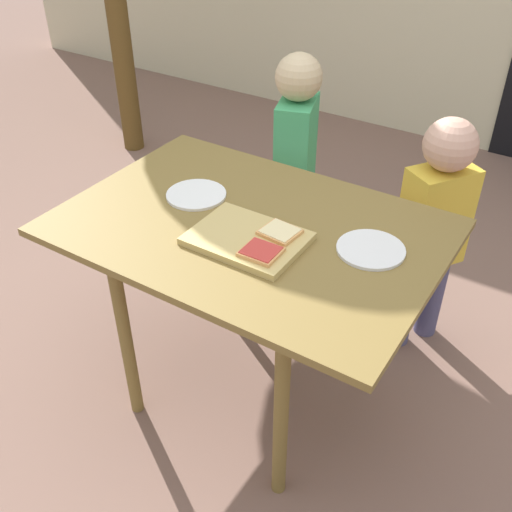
{
  "coord_description": "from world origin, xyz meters",
  "views": [
    {
      "loc": [
        0.85,
        -1.29,
        1.76
      ],
      "look_at": [
        0.02,
        0.0,
        0.64
      ],
      "focal_mm": 41.58,
      "sensor_mm": 36.0,
      "label": 1
    }
  ],
  "objects_px": {
    "plate_white_left": "(196,195)",
    "child_right": "(434,222)",
    "cutting_board": "(247,239)",
    "child_left": "(295,158)",
    "pizza_slice_far_right": "(280,232)",
    "pizza_slice_near_right": "(261,252)",
    "plate_white_right": "(371,249)",
    "dining_table": "(250,247)"
  },
  "relations": [
    {
      "from": "pizza_slice_near_right",
      "to": "plate_white_left",
      "type": "distance_m",
      "value": 0.42
    },
    {
      "from": "pizza_slice_far_right",
      "to": "pizza_slice_near_right",
      "type": "bearing_deg",
      "value": -86.98
    },
    {
      "from": "pizza_slice_near_right",
      "to": "child_right",
      "type": "xyz_separation_m",
      "value": [
        0.28,
        0.76,
        -0.21
      ]
    },
    {
      "from": "cutting_board",
      "to": "child_left",
      "type": "distance_m",
      "value": 0.84
    },
    {
      "from": "cutting_board",
      "to": "pizza_slice_far_right",
      "type": "height_order",
      "value": "pizza_slice_far_right"
    },
    {
      "from": "cutting_board",
      "to": "pizza_slice_near_right",
      "type": "relative_size",
      "value": 3.05
    },
    {
      "from": "child_left",
      "to": "cutting_board",
      "type": "bearing_deg",
      "value": -70.72
    },
    {
      "from": "child_right",
      "to": "plate_white_right",
      "type": "bearing_deg",
      "value": -93.76
    },
    {
      "from": "plate_white_left",
      "to": "child_right",
      "type": "height_order",
      "value": "child_right"
    },
    {
      "from": "cutting_board",
      "to": "child_right",
      "type": "bearing_deg",
      "value": 62.6
    },
    {
      "from": "dining_table",
      "to": "cutting_board",
      "type": "relative_size",
      "value": 3.53
    },
    {
      "from": "dining_table",
      "to": "pizza_slice_near_right",
      "type": "relative_size",
      "value": 10.74
    },
    {
      "from": "dining_table",
      "to": "plate_white_left",
      "type": "height_order",
      "value": "plate_white_left"
    },
    {
      "from": "child_left",
      "to": "pizza_slice_near_right",
      "type": "bearing_deg",
      "value": -66.99
    },
    {
      "from": "cutting_board",
      "to": "pizza_slice_near_right",
      "type": "distance_m",
      "value": 0.1
    },
    {
      "from": "plate_white_right",
      "to": "plate_white_left",
      "type": "relative_size",
      "value": 1.0
    },
    {
      "from": "plate_white_left",
      "to": "child_left",
      "type": "height_order",
      "value": "child_left"
    },
    {
      "from": "plate_white_right",
      "to": "child_right",
      "type": "relative_size",
      "value": 0.21
    },
    {
      "from": "dining_table",
      "to": "child_left",
      "type": "xyz_separation_m",
      "value": [
        -0.23,
        0.7,
        -0.04
      ]
    },
    {
      "from": "pizza_slice_far_right",
      "to": "child_right",
      "type": "relative_size",
      "value": 0.12
    },
    {
      "from": "child_right",
      "to": "cutting_board",
      "type": "bearing_deg",
      "value": -117.4
    },
    {
      "from": "plate_white_left",
      "to": "pizza_slice_near_right",
      "type": "bearing_deg",
      "value": -26.57
    },
    {
      "from": "plate_white_right",
      "to": "child_left",
      "type": "height_order",
      "value": "child_left"
    },
    {
      "from": "child_right",
      "to": "pizza_slice_near_right",
      "type": "bearing_deg",
      "value": -110.46
    },
    {
      "from": "child_left",
      "to": "child_right",
      "type": "distance_m",
      "value": 0.65
    },
    {
      "from": "dining_table",
      "to": "cutting_board",
      "type": "xyz_separation_m",
      "value": [
        0.05,
        -0.08,
        0.1
      ]
    },
    {
      "from": "pizza_slice_near_right",
      "to": "child_right",
      "type": "height_order",
      "value": "child_right"
    },
    {
      "from": "plate_white_right",
      "to": "child_right",
      "type": "bearing_deg",
      "value": 86.24
    },
    {
      "from": "cutting_board",
      "to": "plate_white_right",
      "type": "height_order",
      "value": "cutting_board"
    },
    {
      "from": "plate_white_right",
      "to": "child_right",
      "type": "xyz_separation_m",
      "value": [
        0.04,
        0.55,
        -0.19
      ]
    },
    {
      "from": "cutting_board",
      "to": "pizza_slice_near_right",
      "type": "xyz_separation_m",
      "value": [
        0.08,
        -0.05,
        0.02
      ]
    },
    {
      "from": "pizza_slice_far_right",
      "to": "cutting_board",
      "type": "bearing_deg",
      "value": -141.33
    },
    {
      "from": "cutting_board",
      "to": "pizza_slice_far_right",
      "type": "distance_m",
      "value": 0.1
    },
    {
      "from": "cutting_board",
      "to": "plate_white_left",
      "type": "bearing_deg",
      "value": 155.59
    },
    {
      "from": "cutting_board",
      "to": "plate_white_right",
      "type": "distance_m",
      "value": 0.36
    },
    {
      "from": "plate_white_right",
      "to": "child_left",
      "type": "xyz_separation_m",
      "value": [
        -0.6,
        0.63,
        -0.14
      ]
    },
    {
      "from": "cutting_board",
      "to": "child_left",
      "type": "xyz_separation_m",
      "value": [
        -0.27,
        0.78,
        -0.14
      ]
    },
    {
      "from": "cutting_board",
      "to": "child_right",
      "type": "distance_m",
      "value": 0.82
    },
    {
      "from": "plate_white_left",
      "to": "child_right",
      "type": "distance_m",
      "value": 0.89
    },
    {
      "from": "child_right",
      "to": "child_left",
      "type": "bearing_deg",
      "value": 172.82
    },
    {
      "from": "plate_white_right",
      "to": "child_right",
      "type": "distance_m",
      "value": 0.58
    },
    {
      "from": "pizza_slice_near_right",
      "to": "plate_white_right",
      "type": "bearing_deg",
      "value": 40.2
    }
  ]
}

